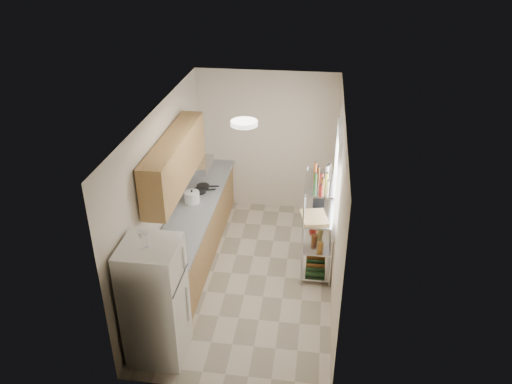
% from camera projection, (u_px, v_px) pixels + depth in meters
% --- Properties ---
extents(room, '(2.52, 4.42, 2.62)m').
position_uv_depth(room, '(248.00, 201.00, 7.06)').
color(room, '#C3B39E').
rests_on(room, ground).
extents(counter_run, '(0.63, 3.51, 0.90)m').
position_uv_depth(counter_run, '(196.00, 230.00, 7.95)').
color(counter_run, tan).
rests_on(counter_run, ground).
extents(upper_cabinets, '(0.33, 2.20, 0.72)m').
position_uv_depth(upper_cabinets, '(175.00, 161.00, 7.03)').
color(upper_cabinets, tan).
rests_on(upper_cabinets, room).
extents(range_hood, '(0.50, 0.60, 0.12)m').
position_uv_depth(range_hood, '(194.00, 164.00, 7.92)').
color(range_hood, '#B7BABC').
rests_on(range_hood, room).
extents(window, '(0.06, 1.00, 1.46)m').
position_uv_depth(window, '(337.00, 179.00, 7.10)').
color(window, white).
rests_on(window, room).
extents(bakers_rack, '(0.45, 0.90, 1.73)m').
position_uv_depth(bakers_rack, '(319.00, 207.00, 7.29)').
color(bakers_rack, silver).
rests_on(bakers_rack, ground).
extents(ceiling_dome, '(0.34, 0.34, 0.05)m').
position_uv_depth(ceiling_dome, '(244.00, 123.00, 6.20)').
color(ceiling_dome, white).
rests_on(ceiling_dome, room).
extents(refrigerator, '(0.66, 0.66, 1.60)m').
position_uv_depth(refrigerator, '(155.00, 302.00, 5.90)').
color(refrigerator, silver).
rests_on(refrigerator, ground).
extents(wine_glass_a, '(0.07, 0.07, 0.21)m').
position_uv_depth(wine_glass_a, '(141.00, 240.00, 5.44)').
color(wine_glass_a, silver).
rests_on(wine_glass_a, refrigerator).
extents(wine_glass_b, '(0.07, 0.07, 0.19)m').
position_uv_depth(wine_glass_b, '(146.00, 239.00, 5.46)').
color(wine_glass_b, silver).
rests_on(wine_glass_b, refrigerator).
extents(rice_cooker, '(0.23, 0.23, 0.19)m').
position_uv_depth(rice_cooker, '(192.00, 197.00, 7.79)').
color(rice_cooker, white).
rests_on(rice_cooker, counter_run).
extents(frying_pan_large, '(0.29, 0.29, 0.04)m').
position_uv_depth(frying_pan_large, '(199.00, 191.00, 8.12)').
color(frying_pan_large, black).
rests_on(frying_pan_large, counter_run).
extents(frying_pan_small, '(0.24, 0.24, 0.04)m').
position_uv_depth(frying_pan_small, '(203.00, 186.00, 8.27)').
color(frying_pan_small, black).
rests_on(frying_pan_small, counter_run).
extents(cutting_board, '(0.45, 0.53, 0.03)m').
position_uv_depth(cutting_board, '(314.00, 217.00, 7.19)').
color(cutting_board, tan).
rests_on(cutting_board, bakers_rack).
extents(espresso_machine, '(0.17, 0.26, 0.30)m').
position_uv_depth(espresso_machine, '(319.00, 193.00, 7.55)').
color(espresso_machine, black).
rests_on(espresso_machine, bakers_rack).
extents(storage_bag, '(0.12, 0.14, 0.14)m').
position_uv_depth(storage_bag, '(313.00, 223.00, 7.80)').
color(storage_bag, '#B22216').
rests_on(storage_bag, bakers_rack).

